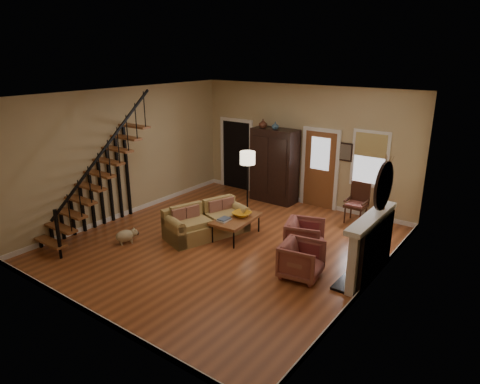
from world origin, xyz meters
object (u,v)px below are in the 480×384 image
Objects in this scene: coffee_table at (236,227)px; floor_lamp at (247,184)px; armoire at (275,166)px; side_chair at (356,203)px; armchair_right at (305,236)px; sofa at (207,221)px; armchair_left at (302,260)px.

coffee_table is 0.73× the size of floor_lamp.
side_chair is (2.55, -0.20, -0.54)m from armoire.
floor_lamp reaches higher than armchair_right.
sofa is 2.76m from armchair_left.
armchair_right is at bearing 15.77° from armchair_left.
armchair_right reaches higher than armchair_left.
side_chair is at bearing 24.91° from floor_lamp.
sofa is at bearing -89.80° from floor_lamp.
side_chair is (-0.22, 3.24, 0.16)m from armchair_left.
floor_lamp is 1.68× the size of side_chair.
armoire is at bearing 91.20° from floor_lamp.
sofa is 0.71m from coffee_table.
armoire reaches higher than side_chair.
coffee_table is 1.62× the size of armchair_left.
armchair_left is (2.73, -0.42, -0.01)m from sofa.
coffee_table is at bearing 61.33° from armchair_left.
armchair_left is 3.25m from side_chair.
armchair_right is at bearing -96.33° from side_chair.
armchair_left is 0.45× the size of floor_lamp.
armchair_left is at bearing -172.29° from armchair_right.
coffee_table is at bearing -76.41° from armoire.
side_chair reaches higher than armchair_right.
armchair_right is at bearing 32.87° from sofa.
sofa reaches higher than coffee_table.
sofa is at bearing -152.34° from coffee_table.
floor_lamp is 2.80m from side_chair.
armoire is 1.08× the size of sofa.
armoire reaches higher than sofa.
side_chair reaches higher than armchair_left.
coffee_table is (0.62, 0.32, -0.12)m from sofa.
armoire is at bearing 109.29° from sofa.
side_chair is (2.52, 1.17, -0.35)m from floor_lamp.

